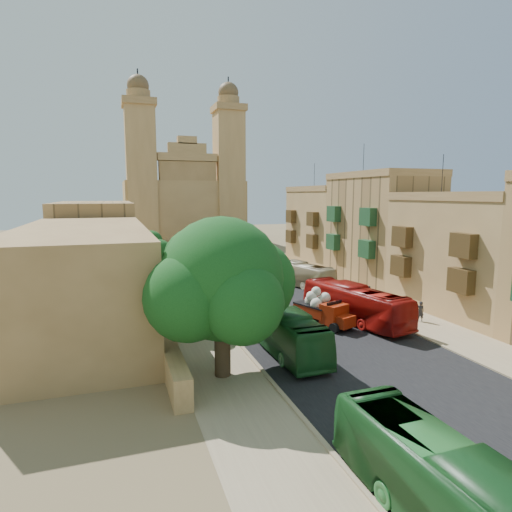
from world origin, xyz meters
TOP-DOWN VIEW (x-y plane):
  - ground at (0.00, 0.00)m, footprint 260.00×260.00m
  - road_surface at (0.00, 30.00)m, footprint 14.00×140.00m
  - sidewalk_east at (9.50, 30.00)m, footprint 5.00×140.00m
  - sidewalk_west at (-9.50, 30.00)m, footprint 5.00×140.00m
  - kerb_east at (7.00, 30.00)m, footprint 0.25×140.00m
  - kerb_west at (-7.00, 30.00)m, footprint 0.25×140.00m
  - townhouse_b at (15.95, 11.00)m, footprint 9.00×14.00m
  - townhouse_c at (15.95, 25.00)m, footprint 9.00×14.00m
  - townhouse_d at (15.95, 39.00)m, footprint 9.00×14.00m
  - west_wall at (-12.50, 20.00)m, footprint 1.00×40.00m
  - west_building_low at (-18.00, 18.00)m, footprint 10.00×28.00m
  - west_building_mid at (-18.00, 44.00)m, footprint 10.00×22.00m
  - church at (-0.00, 78.61)m, footprint 28.00×22.50m
  - ficus_tree at (-9.41, 4.01)m, footprint 9.81×9.03m
  - street_tree_a at (-10.00, 12.00)m, footprint 2.80×2.80m
  - street_tree_b at (-10.00, 24.00)m, footprint 3.03×3.03m
  - street_tree_c at (-10.00, 36.00)m, footprint 3.44×3.44m
  - street_tree_d at (-10.00, 48.00)m, footprint 3.57×3.57m
  - red_truck at (1.09, 11.23)m, footprint 3.79×5.80m
  - olive_pickup at (5.12, 20.04)m, footprint 2.71×4.29m
  - bus_green_south at (-5.57, -10.92)m, footprint 2.83×11.30m
  - bus_green_north at (-4.38, 6.98)m, footprint 2.72×11.16m
  - bus_red_east at (4.21, 11.33)m, footprint 4.90×11.84m
  - bus_cream_east at (5.74, 26.44)m, footprint 5.23×10.84m
  - car_blue_a at (-3.50, 20.27)m, footprint 2.13×4.08m
  - car_white_a at (-0.50, 26.05)m, footprint 1.64×3.75m
  - car_cream at (1.26, 25.74)m, footprint 3.31×4.89m
  - car_dkblue at (-3.86, 46.92)m, footprint 3.45×5.22m
  - car_white_b at (0.56, 42.74)m, footprint 1.61×3.74m
  - car_blue_b at (-3.79, 59.26)m, footprint 1.23×3.38m
  - pedestrian_a at (9.69, 9.52)m, footprint 0.77×0.63m
  - pedestrian_c at (9.00, 16.45)m, footprint 0.52×1.09m

SIDE VIEW (x-z plane):
  - ground at x=0.00m, z-range 0.00..0.00m
  - road_surface at x=0.00m, z-range 0.00..0.01m
  - sidewalk_east at x=9.50m, z-range 0.00..0.01m
  - sidewalk_west at x=-9.50m, z-range 0.00..0.01m
  - kerb_east at x=7.00m, z-range 0.00..0.12m
  - kerb_west at x=-7.00m, z-range 0.00..0.12m
  - car_blue_b at x=-3.79m, z-range 0.00..1.11m
  - car_white_a at x=-0.50m, z-range 0.00..1.20m
  - car_cream at x=1.26m, z-range 0.00..1.25m
  - car_white_b at x=0.56m, z-range 0.00..1.26m
  - car_blue_a at x=-3.50m, z-range 0.00..1.33m
  - car_dkblue at x=-3.86m, z-range 0.00..1.41m
  - olive_pickup at x=5.12m, z-range -0.02..1.63m
  - west_wall at x=-12.50m, z-range 0.00..1.80m
  - pedestrian_a at x=9.69m, z-range 0.00..1.81m
  - pedestrian_c at x=9.00m, z-range 0.00..1.81m
  - red_truck at x=1.09m, z-range -0.19..3.01m
  - bus_cream_east at x=5.74m, z-range 0.00..2.94m
  - bus_green_north at x=-4.38m, z-range 0.00..3.10m
  - bus_green_south at x=-5.57m, z-range 0.00..3.14m
  - bus_red_east at x=4.21m, z-range 0.00..3.21m
  - street_tree_a at x=-10.00m, z-range 0.72..5.03m
  - street_tree_b at x=-10.00m, z-range 0.78..5.45m
  - street_tree_c at x=-10.00m, z-range 0.90..6.19m
  - street_tree_d at x=-10.00m, z-range 0.93..6.42m
  - west_building_low at x=-18.00m, z-range 0.00..8.40m
  - west_building_mid at x=-18.00m, z-range 0.00..10.00m
  - townhouse_b at x=15.95m, z-range -1.79..13.11m
  - ficus_tree at x=-9.41m, z-range 0.89..10.71m
  - townhouse_d at x=15.95m, z-range -1.79..14.11m
  - townhouse_c at x=15.95m, z-range -1.79..15.61m
  - church at x=0.00m, z-range -8.63..27.67m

